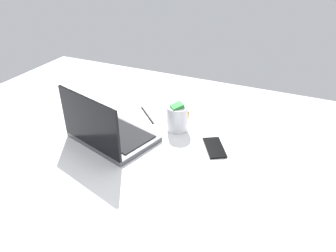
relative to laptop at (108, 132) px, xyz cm
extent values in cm
cube|color=white|center=(-0.24, -8.99, -13.41)|extent=(180.00, 140.00, 18.00)
cube|color=#4C4C51|center=(-0.86, -2.92, -3.41)|extent=(38.13, 31.35, 2.00)
cube|color=black|center=(-1.28, -4.36, -2.21)|extent=(32.61, 24.46, 0.40)
cube|color=black|center=(2.24, 7.64, 8.09)|extent=(31.95, 10.23, 21.00)
cylinder|color=silver|center=(-21.83, -20.54, 1.09)|extent=(9.00, 9.00, 11.00)
cube|color=red|center=(-20.89, -21.69, -0.47)|extent=(7.57, 7.78, 4.20)
cube|color=orange|center=(-22.90, -21.57, 3.02)|extent=(7.84, 7.58, 6.40)
cube|color=#268C33|center=(-22.02, -20.01, 6.50)|extent=(6.73, 6.86, 4.13)
cube|color=black|center=(-40.98, -13.10, -4.01)|extent=(12.93, 15.52, 0.80)
cube|color=black|center=(-4.24, -26.16, -4.11)|extent=(12.64, 12.24, 0.60)
camera|label=1|loc=(-66.80, 89.15, 67.51)|focal=34.02mm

